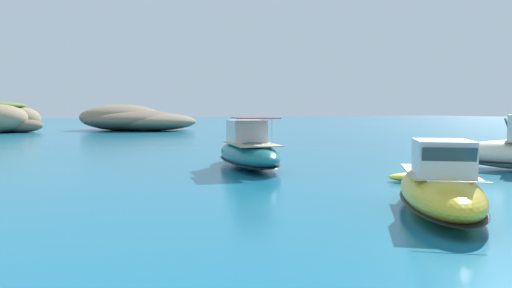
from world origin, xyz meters
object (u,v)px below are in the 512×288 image
(motorboat_teal, at_px, (248,152))
(motorboat_yellow, at_px, (440,188))
(islet_large, at_px, (133,120))
(dinghy_tender, at_px, (416,177))
(islet_small, at_px, (5,119))

(motorboat_teal, distance_m, motorboat_yellow, 14.58)
(islet_large, xyz_separation_m, dinghy_tender, (-1.95, -66.41, -1.51))
(islet_small, xyz_separation_m, motorboat_yellow, (12.39, -74.39, -1.17))
(motorboat_teal, bearing_deg, islet_large, 83.55)
(motorboat_yellow, bearing_deg, islet_small, 99.46)
(dinghy_tender, bearing_deg, islet_small, 103.83)
(islet_large, distance_m, motorboat_teal, 57.92)
(motorboat_teal, height_order, dinghy_tender, motorboat_teal)
(islet_small, relative_size, motorboat_teal, 1.42)
(motorboat_yellow, bearing_deg, dinghy_tender, 51.73)
(islet_small, relative_size, dinghy_tender, 4.97)
(islet_large, bearing_deg, motorboat_teal, -96.45)
(motorboat_teal, distance_m, dinghy_tender, 10.00)
(islet_small, bearing_deg, motorboat_yellow, -80.54)
(islet_large, distance_m, motorboat_yellow, 72.42)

